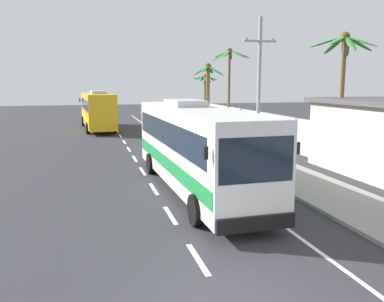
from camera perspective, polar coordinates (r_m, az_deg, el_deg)
name	(u,v)px	position (r m, az deg, el deg)	size (l,w,h in m)	color
ground_plane	(222,298)	(9.27, 4.28, -19.91)	(160.00, 160.00, 0.00)	#303035
sidewalk_kerb	(289,175)	(20.49, 13.44, -3.34)	(3.20, 90.00, 0.14)	gray
lane_markings	(173,162)	(23.48, -2.70, -1.62)	(3.48, 71.68, 0.01)	white
boundary_wall	(315,140)	(25.58, 16.92, 1.48)	(0.24, 60.00, 2.28)	#B2B2AD
coach_bus_foreground	(194,144)	(17.19, 0.32, 0.94)	(3.19, 12.43, 3.80)	white
coach_bus_far_lane	(98,109)	(41.04, -13.15, 5.74)	(3.41, 11.38, 3.83)	gold
motorcycle_beside_bus	(202,143)	(26.67, 1.38, 1.19)	(0.56, 1.96, 1.65)	black
utility_pole_mid	(259,83)	(27.28, 9.41, 9.43)	(2.26, 0.24, 8.73)	#9E9E99
palm_second	(205,88)	(47.23, 1.87, 8.86)	(2.84, 2.74, 5.57)	brown
palm_third	(208,86)	(36.69, 2.24, 9.07)	(3.03, 2.97, 6.29)	brown
palm_fourth	(229,69)	(39.37, 5.26, 11.46)	(3.92, 3.79, 7.82)	brown
palm_farthest	(343,68)	(23.86, 20.50, 10.93)	(3.44, 3.46, 7.26)	brown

